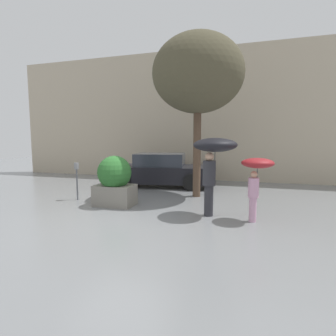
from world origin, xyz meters
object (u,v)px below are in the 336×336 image
at_px(person_child, 256,171).
at_px(street_tree, 198,75).
at_px(planter_box, 115,181).
at_px(parked_car_near, 160,171).
at_px(person_adult, 214,153).
at_px(parking_meter, 77,173).

distance_m(person_child, street_tree, 4.00).
xyz_separation_m(planter_box, street_tree, (2.03, 1.87, 3.23)).
distance_m(planter_box, parked_car_near, 3.42).
bearing_deg(person_adult, planter_box, 145.10).
xyz_separation_m(person_adult, parked_car_near, (-2.59, 3.60, -0.95)).
height_order(person_child, street_tree, street_tree).
distance_m(parked_car_near, street_tree, 4.10).
bearing_deg(planter_box, person_child, -5.58).
xyz_separation_m(person_adult, street_tree, (-0.80, 2.06, 2.39)).
relative_size(person_adult, parked_car_near, 0.43).
height_order(person_adult, street_tree, street_tree).
bearing_deg(street_tree, parked_car_near, 139.32).
xyz_separation_m(planter_box, parking_meter, (-1.47, 0.28, 0.12)).
xyz_separation_m(person_adult, parking_meter, (-4.30, 0.47, -0.72)).
bearing_deg(person_adult, parked_car_near, 94.69).
distance_m(parked_car_near, parking_meter, 3.57).
height_order(planter_box, parking_meter, planter_box).
xyz_separation_m(person_child, parking_meter, (-5.30, 0.65, -0.32)).
relative_size(person_adult, street_tree, 0.37).
distance_m(planter_box, person_child, 3.88).
bearing_deg(planter_box, parked_car_near, 86.05).
bearing_deg(parked_car_near, person_child, -145.20).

